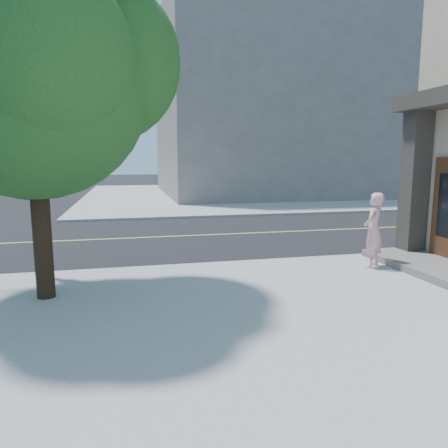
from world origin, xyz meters
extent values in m
plane|color=black|center=(0.00, 0.00, 0.00)|extent=(140.00, 140.00, 0.00)
cube|color=black|center=(0.00, 4.50, 0.01)|extent=(140.00, 9.00, 0.01)
cube|color=#9D9D9D|center=(13.50, 21.50, 0.06)|extent=(29.00, 25.00, 0.12)
cube|color=slate|center=(9.20, -2.20, 0.21)|extent=(1.60, 4.00, 0.18)
cube|color=#35302B|center=(9.70, -0.50, 2.22)|extent=(0.55, 0.55, 4.20)
cube|color=#422614|center=(9.96, -1.50, 1.52)|extent=(0.10, 1.00, 2.60)
cube|color=slate|center=(14.00, 22.00, 7.12)|extent=(18.00, 16.00, 14.00)
imported|color=#E2A5AB|center=(7.97, -1.35, 1.04)|extent=(0.80, 0.77, 1.85)
cylinder|color=black|center=(0.50, -1.99, 1.83)|extent=(0.34, 0.34, 3.42)
sphere|color=#235720|center=(0.50, -1.99, 4.11)|extent=(4.18, 4.18, 4.18)
sphere|color=#235720|center=(1.64, -1.42, 4.68)|extent=(3.23, 3.23, 3.23)
sphere|color=#235720|center=(0.88, -3.04, 4.40)|extent=(2.85, 2.85, 2.85)
cylinder|color=black|center=(0.02, -0.30, 2.13)|extent=(0.12, 0.12, 4.03)
cube|color=white|center=(0.07, -0.32, 2.61)|extent=(0.53, 0.04, 0.19)
cube|color=navy|center=(0.07, -0.32, 2.13)|extent=(0.43, 0.04, 0.53)
imported|color=black|center=(0.02, -0.30, 3.38)|extent=(0.16, 0.19, 0.96)
camera|label=1|loc=(2.10, -10.32, 2.76)|focal=33.28mm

